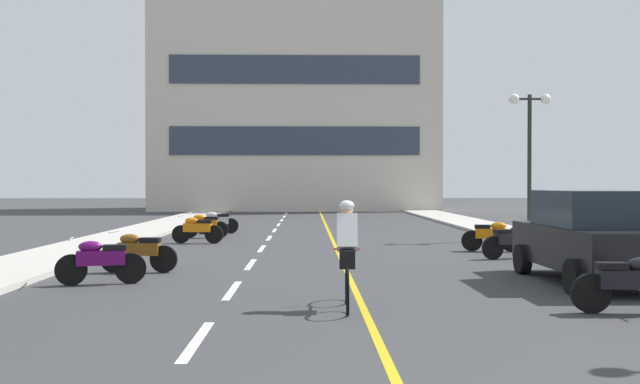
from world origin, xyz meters
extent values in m
plane|color=#38383A|center=(0.00, 21.00, 0.00)|extent=(140.00, 140.00, 0.00)
cube|color=#B7B2A8|center=(-7.20, 24.00, 0.06)|extent=(2.40, 72.00, 0.12)
cube|color=#B7B2A8|center=(7.20, 24.00, 0.06)|extent=(2.40, 72.00, 0.12)
cube|color=silver|center=(-2.00, 6.00, 0.00)|extent=(0.14, 2.20, 0.01)
cube|color=silver|center=(-2.00, 10.00, 0.00)|extent=(0.14, 2.20, 0.01)
cube|color=silver|center=(-2.00, 14.00, 0.00)|extent=(0.14, 2.20, 0.01)
cube|color=silver|center=(-2.00, 18.00, 0.00)|extent=(0.14, 2.20, 0.01)
cube|color=silver|center=(-2.00, 22.00, 0.00)|extent=(0.14, 2.20, 0.01)
cube|color=silver|center=(-2.00, 26.00, 0.00)|extent=(0.14, 2.20, 0.01)
cube|color=silver|center=(-2.00, 30.00, 0.00)|extent=(0.14, 2.20, 0.01)
cube|color=silver|center=(-2.00, 34.00, 0.00)|extent=(0.14, 2.20, 0.01)
cube|color=silver|center=(-2.00, 38.00, 0.00)|extent=(0.14, 2.20, 0.01)
cube|color=silver|center=(-2.00, 42.00, 0.00)|extent=(0.14, 2.20, 0.01)
cube|color=silver|center=(-2.00, 46.00, 0.00)|extent=(0.14, 2.20, 0.01)
cube|color=gold|center=(0.25, 24.00, 0.00)|extent=(0.12, 66.00, 0.01)
cube|color=beige|center=(-1.49, 49.72, 8.28)|extent=(20.79, 9.44, 16.56)
cube|color=#2D3847|center=(-1.49, 44.95, 4.97)|extent=(17.46, 0.10, 1.99)
cube|color=#2D3847|center=(-1.49, 44.95, 9.94)|extent=(17.46, 0.10, 1.99)
cylinder|color=black|center=(7.06, 20.90, 2.58)|extent=(0.14, 0.14, 4.92)
cylinder|color=black|center=(7.06, 20.90, 4.89)|extent=(1.10, 0.08, 0.08)
sphere|color=white|center=(6.51, 20.90, 4.89)|extent=(0.36, 0.36, 0.36)
sphere|color=white|center=(7.61, 20.90, 4.89)|extent=(0.36, 0.36, 0.36)
cylinder|color=black|center=(4.03, 12.15, 0.32)|extent=(0.23, 0.64, 0.64)
cylinder|color=black|center=(5.73, 12.17, 0.32)|extent=(0.23, 0.64, 0.64)
cylinder|color=black|center=(4.07, 9.35, 0.32)|extent=(0.23, 0.64, 0.64)
cube|color=black|center=(4.90, 10.76, 0.72)|extent=(1.75, 4.22, 0.80)
cube|color=#1E2833|center=(4.90, 10.76, 1.47)|extent=(1.59, 2.22, 0.70)
cylinder|color=black|center=(3.65, 7.68, 0.30)|extent=(0.60, 0.13, 0.60)
cube|color=black|center=(4.19, 7.65, 0.52)|extent=(0.91, 0.33, 0.28)
cube|color=black|center=(3.95, 7.66, 0.72)|extent=(0.45, 0.26, 0.10)
cylinder|color=black|center=(-5.15, 10.63, 0.30)|extent=(0.61, 0.23, 0.60)
cylinder|color=black|center=(-4.08, 10.87, 0.30)|extent=(0.61, 0.23, 0.60)
cube|color=#590C59|center=(-4.62, 10.75, 0.52)|extent=(0.94, 0.47, 0.28)
ellipsoid|color=#590C59|center=(-4.81, 10.71, 0.74)|extent=(0.48, 0.33, 0.22)
cube|color=black|center=(-4.37, 10.80, 0.72)|extent=(0.48, 0.33, 0.10)
cylinder|color=silver|center=(-5.15, 10.63, 0.90)|extent=(0.16, 0.59, 0.03)
cylinder|color=black|center=(-4.88, 12.55, 0.30)|extent=(0.60, 0.13, 0.60)
cylinder|color=black|center=(-3.78, 12.49, 0.30)|extent=(0.60, 0.13, 0.60)
cube|color=brown|center=(-4.33, 12.52, 0.52)|extent=(0.91, 0.32, 0.28)
ellipsoid|color=brown|center=(-4.53, 12.53, 0.74)|extent=(0.45, 0.26, 0.22)
cube|color=black|center=(-4.08, 12.51, 0.72)|extent=(0.45, 0.26, 0.10)
cylinder|color=silver|center=(-4.88, 12.55, 0.90)|extent=(0.06, 0.60, 0.03)
cylinder|color=black|center=(5.20, 15.30, 0.30)|extent=(0.60, 0.28, 0.60)
cylinder|color=black|center=(4.16, 14.95, 0.30)|extent=(0.60, 0.28, 0.60)
cube|color=black|center=(4.68, 15.12, 0.52)|extent=(0.94, 0.55, 0.28)
ellipsoid|color=black|center=(4.87, 15.19, 0.74)|extent=(0.49, 0.37, 0.22)
cube|color=black|center=(4.45, 15.04, 0.72)|extent=(0.49, 0.37, 0.10)
cylinder|color=silver|center=(5.20, 15.30, 0.90)|extent=(0.22, 0.58, 0.03)
cylinder|color=black|center=(5.22, 16.90, 0.30)|extent=(0.61, 0.21, 0.60)
cylinder|color=black|center=(4.14, 17.11, 0.30)|extent=(0.61, 0.21, 0.60)
cube|color=orange|center=(4.68, 17.01, 0.52)|extent=(0.94, 0.45, 0.28)
ellipsoid|color=orange|center=(4.88, 16.97, 0.74)|extent=(0.48, 0.32, 0.22)
cube|color=black|center=(4.44, 17.06, 0.72)|extent=(0.48, 0.32, 0.10)
cylinder|color=silver|center=(5.22, 16.90, 0.90)|extent=(0.14, 0.59, 0.03)
cylinder|color=black|center=(-4.77, 19.89, 0.30)|extent=(0.61, 0.16, 0.60)
cylinder|color=black|center=(-3.68, 19.79, 0.30)|extent=(0.61, 0.16, 0.60)
cube|color=orange|center=(-4.22, 19.84, 0.52)|extent=(0.92, 0.37, 0.28)
ellipsoid|color=orange|center=(-4.42, 19.86, 0.74)|extent=(0.46, 0.28, 0.22)
cube|color=black|center=(-3.98, 19.82, 0.72)|extent=(0.46, 0.28, 0.10)
cylinder|color=silver|center=(-4.77, 19.89, 0.90)|extent=(0.09, 0.60, 0.03)
cylinder|color=black|center=(-4.86, 22.05, 0.30)|extent=(0.60, 0.12, 0.60)
cylinder|color=black|center=(-3.76, 22.01, 0.30)|extent=(0.60, 0.12, 0.60)
cube|color=orange|center=(-4.31, 22.03, 0.52)|extent=(0.91, 0.31, 0.28)
ellipsoid|color=orange|center=(-4.51, 22.04, 0.74)|extent=(0.45, 0.25, 0.22)
cube|color=black|center=(-4.06, 22.02, 0.72)|extent=(0.45, 0.25, 0.10)
cylinder|color=silver|center=(-4.86, 22.05, 0.90)|extent=(0.05, 0.60, 0.03)
cylinder|color=black|center=(-4.71, 24.08, 0.30)|extent=(0.61, 0.23, 0.60)
cylinder|color=black|center=(-3.64, 24.33, 0.30)|extent=(0.61, 0.23, 0.60)
cube|color=#B2B2B7|center=(-4.18, 24.21, 0.52)|extent=(0.94, 0.48, 0.28)
ellipsoid|color=#B2B2B7|center=(-4.37, 24.16, 0.74)|extent=(0.48, 0.33, 0.22)
cube|color=black|center=(-3.93, 24.26, 0.72)|extent=(0.48, 0.33, 0.10)
cylinder|color=silver|center=(-4.71, 24.08, 0.90)|extent=(0.17, 0.59, 0.03)
torus|color=black|center=(0.02, 8.68, 0.34)|extent=(0.07, 0.72, 0.72)
torus|color=black|center=(-0.03, 7.63, 0.34)|extent=(0.07, 0.72, 0.72)
cylinder|color=red|center=(0.00, 8.13, 0.64)|extent=(0.08, 0.95, 0.04)
cube|color=black|center=(-0.01, 7.98, 0.86)|extent=(0.11, 0.20, 0.06)
cylinder|color=red|center=(0.01, 8.58, 0.89)|extent=(0.42, 0.05, 0.03)
cube|color=black|center=(-0.01, 8.03, 0.79)|extent=(0.26, 0.37, 0.28)
cube|color=white|center=(0.00, 8.18, 1.19)|extent=(0.34, 0.47, 0.61)
sphere|color=tan|center=(0.00, 8.31, 1.54)|extent=(0.20, 0.20, 0.20)
ellipsoid|color=white|center=(0.00, 8.31, 1.61)|extent=(0.24, 0.26, 0.16)
camera|label=1|loc=(-0.63, -2.44, 1.95)|focal=38.14mm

